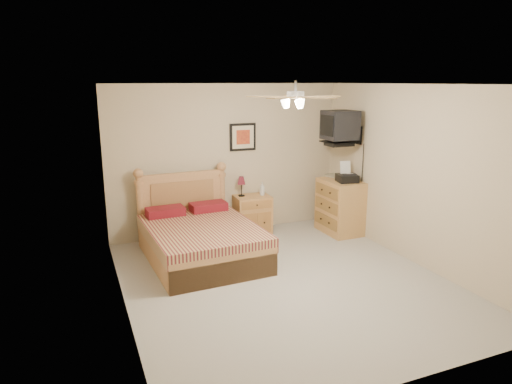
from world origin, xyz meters
TOP-DOWN VIEW (x-y plane):
  - floor at (0.00, 0.00)m, footprint 4.50×4.50m
  - ceiling at (0.00, 0.00)m, footprint 4.00×4.50m
  - wall_back at (0.00, 2.25)m, footprint 4.00×0.04m
  - wall_front at (0.00, -2.25)m, footprint 4.00×0.04m
  - wall_left at (-2.00, 0.00)m, footprint 0.04×4.50m
  - wall_right at (2.00, 0.00)m, footprint 0.04×4.50m
  - bed at (-0.79, 1.12)m, footprint 1.55×1.99m
  - nightstand at (0.35, 2.00)m, footprint 0.61×0.47m
  - table_lamp at (0.18, 2.08)m, footprint 0.24×0.24m
  - lotion_bottle at (0.53, 2.00)m, footprint 0.09×0.09m
  - framed_picture at (0.27, 2.23)m, footprint 0.46×0.04m
  - dresser at (1.73, 1.43)m, footprint 0.55×0.78m
  - fax_machine at (1.75, 1.30)m, footprint 0.38×0.39m
  - magazine_lower at (1.67, 1.66)m, footprint 0.26×0.30m
  - magazine_upper at (1.66, 1.68)m, footprint 0.26×0.32m
  - wall_tv at (1.75, 1.34)m, footprint 0.56×0.46m
  - ceiling_fan at (0.00, -0.20)m, footprint 1.14×1.14m

SIDE VIEW (x-z plane):
  - floor at x=0.00m, z-range 0.00..0.00m
  - nightstand at x=0.35m, z-range 0.00..0.64m
  - dresser at x=1.73m, z-range 0.00..0.91m
  - bed at x=-0.79m, z-range 0.00..1.25m
  - lotion_bottle at x=0.53m, z-range 0.64..0.87m
  - table_lamp at x=0.18m, z-range 0.64..0.98m
  - magazine_lower at x=1.67m, z-range 0.91..0.94m
  - magazine_upper at x=1.66m, z-range 0.94..0.96m
  - fax_machine at x=1.75m, z-range 0.91..1.25m
  - wall_back at x=0.00m, z-range 0.00..2.50m
  - wall_front at x=0.00m, z-range 0.00..2.50m
  - wall_left at x=-2.00m, z-range 0.00..2.50m
  - wall_right at x=2.00m, z-range 0.00..2.50m
  - framed_picture at x=0.27m, z-range 1.39..1.85m
  - wall_tv at x=1.75m, z-range 1.52..2.10m
  - ceiling_fan at x=0.00m, z-range 2.22..2.50m
  - ceiling at x=0.00m, z-range 2.48..2.52m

